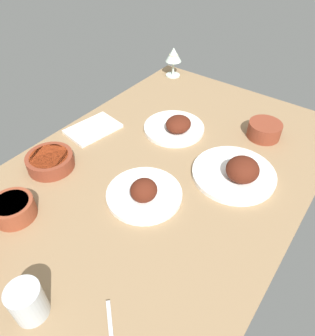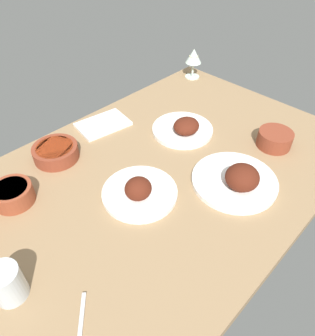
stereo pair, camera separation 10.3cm
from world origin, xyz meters
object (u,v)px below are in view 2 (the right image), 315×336
at_px(bowl_pasta, 275,138).
at_px(water_tumbler, 7,284).
at_px(bowl_onions, 13,194).
at_px(wine_glass, 194,58).
at_px(plate_far_side, 139,191).
at_px(bowl_sauce, 56,152).
at_px(spoon_loose, 81,329).
at_px(folded_napkin, 103,124).
at_px(plate_center_main, 237,179).
at_px(plate_near_viewer, 184,128).

xyz_separation_m(bowl_pasta, water_tumbler, (-0.93, 0.15, 0.02)).
xyz_separation_m(bowl_onions, wine_glass, (1.00, 0.14, 0.07)).
relative_size(plate_far_side, bowl_sauce, 1.50).
bearing_deg(spoon_loose, folded_napkin, 179.62).
relative_size(plate_center_main, wine_glass, 1.94).
bearing_deg(folded_napkin, wine_glass, 1.57).
bearing_deg(bowl_onions, spoon_loose, -100.34).
height_order(plate_center_main, water_tumbler, water_tumbler).
height_order(water_tumbler, spoon_loose, water_tumbler).
bearing_deg(folded_napkin, spoon_loose, -132.01).
distance_m(plate_far_side, bowl_pasta, 0.54).
bearing_deg(plate_far_side, folded_napkin, 67.09).
bearing_deg(water_tumbler, bowl_pasta, -9.24).
relative_size(bowl_onions, water_tumbler, 1.28).
relative_size(plate_far_side, water_tumbler, 2.47).
height_order(bowl_onions, wine_glass, wine_glass).
xyz_separation_m(bowl_onions, folded_napkin, (0.43, 0.13, -0.02)).
height_order(plate_near_viewer, bowl_sauce, plate_near_viewer).
bearing_deg(plate_center_main, plate_far_side, 143.01).
xyz_separation_m(bowl_onions, bowl_pasta, (0.79, -0.42, 0.00)).
relative_size(wine_glass, water_tumbler, 1.49).
bearing_deg(spoon_loose, wine_glass, 160.12).
relative_size(plate_far_side, spoon_loose, 1.45).
xyz_separation_m(bowl_pasta, wine_glass, (0.22, 0.56, 0.07)).
distance_m(folded_napkin, spoon_loose, 0.77).
height_order(bowl_sauce, spoon_loose, bowl_sauce).
xyz_separation_m(bowl_sauce, folded_napkin, (0.24, 0.04, -0.02)).
xyz_separation_m(plate_center_main, folded_napkin, (-0.09, 0.56, -0.02)).
distance_m(bowl_onions, wine_glass, 1.02).
relative_size(plate_near_viewer, bowl_pasta, 1.90).
bearing_deg(folded_napkin, bowl_pasta, -57.03).
relative_size(plate_center_main, bowl_sauce, 1.76).
bearing_deg(plate_far_side, bowl_sauce, 102.55).
xyz_separation_m(plate_far_side, bowl_pasta, (0.51, -0.17, 0.01)).
height_order(wine_glass, spoon_loose, wine_glass).
xyz_separation_m(plate_near_viewer, bowl_sauce, (-0.42, 0.22, 0.01)).
height_order(plate_near_viewer, plate_far_side, plate_far_side).
bearing_deg(bowl_pasta, wine_glass, 68.96).
distance_m(wine_glass, water_tumbler, 1.22).
distance_m(plate_near_viewer, folded_napkin, 0.32).
bearing_deg(water_tumbler, folded_napkin, 34.17).
bearing_deg(plate_far_side, bowl_onions, 137.19).
xyz_separation_m(plate_near_viewer, water_tumbler, (-0.76, -0.13, 0.03)).
xyz_separation_m(plate_center_main, spoon_loose, (-0.60, -0.01, -0.02)).
height_order(bowl_onions, bowl_pasta, bowl_pasta).
distance_m(plate_far_side, bowl_sauce, 0.35).
height_order(bowl_onions, spoon_loose, bowl_onions).
relative_size(plate_center_main, bowl_onions, 2.26).
distance_m(plate_center_main, folded_napkin, 0.57).
distance_m(bowl_sauce, bowl_pasta, 0.78).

